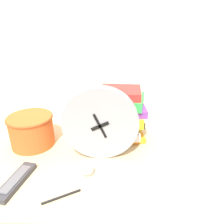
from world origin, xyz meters
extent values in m
cube|color=silver|center=(0.00, 0.75, 1.20)|extent=(6.00, 0.04, 2.40)
cube|color=tan|center=(0.00, 0.34, 0.38)|extent=(1.36, 0.68, 0.76)
cylinder|color=#99999E|center=(0.04, 0.32, 0.91)|extent=(0.30, 0.04, 0.30)
cylinder|color=silver|center=(0.04, 0.31, 0.91)|extent=(0.26, 0.01, 0.26)
cube|color=black|center=(0.04, 0.30, 0.91)|extent=(0.07, 0.01, 0.04)
cube|color=black|center=(0.04, 0.30, 0.91)|extent=(0.05, 0.01, 0.10)
cylinder|color=black|center=(0.04, 0.30, 0.91)|extent=(0.01, 0.00, 0.01)
cube|color=orange|center=(0.13, 0.48, 0.77)|extent=(0.22, 0.20, 0.02)
cube|color=white|center=(0.12, 0.47, 0.80)|extent=(0.19, 0.18, 0.04)
cube|color=#232328|center=(0.13, 0.48, 0.83)|extent=(0.21, 0.16, 0.03)
cube|color=yellow|center=(0.13, 0.46, 0.87)|extent=(0.19, 0.15, 0.04)
cube|color=#7A3899|center=(0.14, 0.46, 0.91)|extent=(0.19, 0.14, 0.03)
cube|color=green|center=(0.12, 0.48, 0.94)|extent=(0.23, 0.18, 0.04)
cube|color=red|center=(0.12, 0.47, 0.98)|extent=(0.18, 0.15, 0.03)
cylinder|color=#E05623|center=(-0.26, 0.40, 0.83)|extent=(0.18, 0.18, 0.14)
torus|color=#B3451C|center=(-0.26, 0.40, 0.89)|extent=(0.19, 0.19, 0.01)
cube|color=#333338|center=(-0.24, 0.16, 0.77)|extent=(0.09, 0.19, 0.02)
cube|color=#59595E|center=(-0.24, 0.16, 0.78)|extent=(0.06, 0.14, 0.00)
sphere|color=white|center=(0.00, 0.21, 0.78)|extent=(0.05, 0.05, 0.05)
cylinder|color=black|center=(-0.07, 0.09, 0.77)|extent=(0.12, 0.07, 0.01)
camera|label=1|loc=(0.10, -0.42, 1.30)|focal=35.00mm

